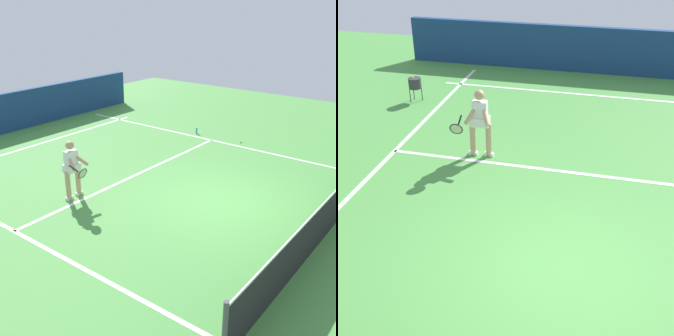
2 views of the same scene
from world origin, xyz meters
The scene contains 6 objects.
ground_plane centered at (0.00, 0.00, 0.00)m, with size 26.39×26.39×0.00m, color #4C9342.
court_back_wall centered at (0.00, -9.85, 0.76)m, with size 13.29×0.24×1.52m, color navy.
baseline_marking centered at (0.00, -7.65, 0.00)m, with size 9.29×0.10×0.01m, color white.
service_line_marking centered at (0.00, -2.97, 0.00)m, with size 8.29×0.10×0.01m, color white.
tennis_player centered at (2.15, -3.23, 0.85)m, with size 0.75×0.97×1.55m.
ball_hopper centered at (4.90, -5.94, 0.55)m, with size 0.36×0.36×0.74m.
Camera 2 is at (-0.50, 5.10, 4.78)m, focal length 47.06 mm.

